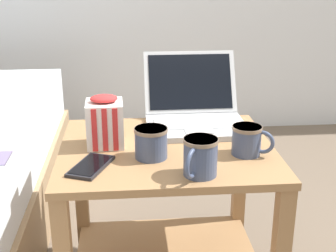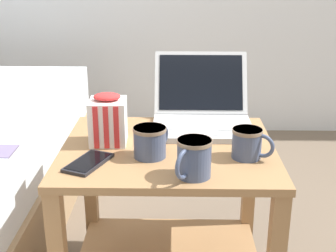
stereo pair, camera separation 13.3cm
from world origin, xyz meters
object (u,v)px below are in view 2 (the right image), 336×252
snack_bag (108,120)px  cell_phone (88,162)px  laptop (202,112)px  mug_front_left (194,157)px  mug_front_right (150,140)px  mug_mid_center (248,142)px

snack_bag → cell_phone: (-0.03, -0.16, -0.07)m
laptop → mug_front_left: laptop is taller
mug_front_right → laptop: bearing=59.1°
mug_front_right → mug_mid_center: mug_front_right is taller
mug_front_left → laptop: bearing=84.0°
mug_front_left → snack_bag: size_ratio=0.79×
mug_front_right → mug_mid_center: size_ratio=1.04×
laptop → cell_phone: laptop is taller
laptop → mug_front_right: size_ratio=2.87×
mug_front_right → cell_phone: (-0.17, -0.06, -0.04)m
mug_front_right → cell_phone: 0.18m
mug_front_left → mug_front_right: size_ratio=1.03×
mug_mid_center → mug_front_right: bearing=178.8°
laptop → cell_phone: size_ratio=2.04×
mug_front_right → mug_mid_center: (0.27, -0.01, -0.00)m
mug_front_left → cell_phone: (-0.28, 0.07, -0.05)m
laptop → cell_phone: bearing=-135.3°
snack_bag → cell_phone: size_ratio=0.93×
laptop → mug_front_right: laptop is taller
mug_front_left → cell_phone: bearing=166.1°
mug_mid_center → cell_phone: (-0.44, -0.05, -0.04)m
laptop → mug_front_left: size_ratio=2.78×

